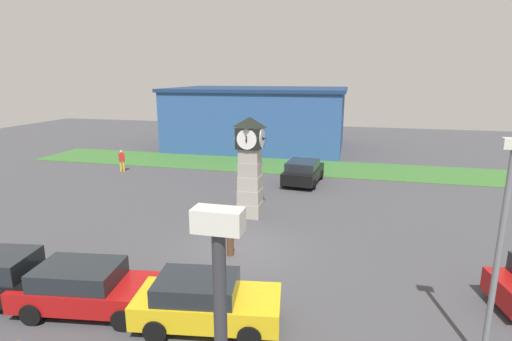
{
  "coord_description": "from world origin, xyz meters",
  "views": [
    {
      "loc": [
        4.26,
        -14.56,
        6.9
      ],
      "look_at": [
        -0.26,
        3.55,
        2.44
      ],
      "focal_mm": 28.0,
      "sensor_mm": 36.0,
      "label": 1
    }
  ],
  "objects_px": {
    "car_near_tower": "(88,287)",
    "clock_tower": "(250,165)",
    "bollard_near_tower": "(230,243)",
    "street_lamp_near_road": "(501,239)",
    "car_far_lot": "(303,172)",
    "pedestrian_crossing_lot": "(122,159)",
    "bollard_mid_row": "(231,229)",
    "car_navy_sedan": "(2,278)",
    "car_by_building": "(205,301)"
  },
  "relations": [
    {
      "from": "clock_tower",
      "to": "street_lamp_near_road",
      "type": "height_order",
      "value": "street_lamp_near_road"
    },
    {
      "from": "car_navy_sedan",
      "to": "bollard_near_tower",
      "type": "bearing_deg",
      "value": 39.67
    },
    {
      "from": "clock_tower",
      "to": "bollard_mid_row",
      "type": "distance_m",
      "value": 3.8
    },
    {
      "from": "car_by_building",
      "to": "car_far_lot",
      "type": "relative_size",
      "value": 0.97
    },
    {
      "from": "car_far_lot",
      "to": "pedestrian_crossing_lot",
      "type": "xyz_separation_m",
      "value": [
        -13.33,
        0.09,
        0.11
      ]
    },
    {
      "from": "clock_tower",
      "to": "car_far_lot",
      "type": "distance_m",
      "value": 7.29
    },
    {
      "from": "clock_tower",
      "to": "bollard_near_tower",
      "type": "xyz_separation_m",
      "value": [
        0.4,
        -4.58,
        -2.11
      ]
    },
    {
      "from": "bollard_mid_row",
      "to": "car_near_tower",
      "type": "relative_size",
      "value": 0.23
    },
    {
      "from": "car_far_lot",
      "to": "pedestrian_crossing_lot",
      "type": "distance_m",
      "value": 13.34
    },
    {
      "from": "bollard_mid_row",
      "to": "car_near_tower",
      "type": "xyz_separation_m",
      "value": [
        -2.58,
        -6.03,
        0.22
      ]
    },
    {
      "from": "car_navy_sedan",
      "to": "car_by_building",
      "type": "distance_m",
      "value": 6.57
    },
    {
      "from": "clock_tower",
      "to": "car_navy_sedan",
      "type": "xyz_separation_m",
      "value": [
        -5.45,
        -9.44,
        -1.81
      ]
    },
    {
      "from": "bollard_mid_row",
      "to": "car_far_lot",
      "type": "relative_size",
      "value": 0.24
    },
    {
      "from": "car_near_tower",
      "to": "clock_tower",
      "type": "bearing_deg",
      "value": 74.34
    },
    {
      "from": "bollard_near_tower",
      "to": "street_lamp_near_road",
      "type": "distance_m",
      "value": 9.38
    },
    {
      "from": "clock_tower",
      "to": "car_by_building",
      "type": "relative_size",
      "value": 1.17
    },
    {
      "from": "bollard_near_tower",
      "to": "car_near_tower",
      "type": "relative_size",
      "value": 0.22
    },
    {
      "from": "car_by_building",
      "to": "bollard_mid_row",
      "type": "bearing_deg",
      "value": 100.64
    },
    {
      "from": "bollard_mid_row",
      "to": "car_by_building",
      "type": "bearing_deg",
      "value": -79.36
    },
    {
      "from": "car_near_tower",
      "to": "street_lamp_near_road",
      "type": "xyz_separation_m",
      "value": [
        10.84,
        0.34,
        2.54
      ]
    },
    {
      "from": "car_far_lot",
      "to": "street_lamp_near_road",
      "type": "xyz_separation_m",
      "value": [
        6.49,
        -15.71,
        2.49
      ]
    },
    {
      "from": "clock_tower",
      "to": "car_far_lot",
      "type": "height_order",
      "value": "clock_tower"
    },
    {
      "from": "pedestrian_crossing_lot",
      "to": "bollard_mid_row",
      "type": "bearing_deg",
      "value": -41.19
    },
    {
      "from": "car_navy_sedan",
      "to": "pedestrian_crossing_lot",
      "type": "xyz_separation_m",
      "value": [
        -6.11,
        16.36,
        0.1
      ]
    },
    {
      "from": "bollard_near_tower",
      "to": "car_navy_sedan",
      "type": "xyz_separation_m",
      "value": [
        -5.86,
        -4.86,
        0.3
      ]
    },
    {
      "from": "clock_tower",
      "to": "pedestrian_crossing_lot",
      "type": "distance_m",
      "value": 13.58
    },
    {
      "from": "clock_tower",
      "to": "car_far_lot",
      "type": "xyz_separation_m",
      "value": [
        1.78,
        6.84,
        -1.82
      ]
    },
    {
      "from": "car_near_tower",
      "to": "car_by_building",
      "type": "distance_m",
      "value": 3.69
    },
    {
      "from": "car_by_building",
      "to": "car_far_lot",
      "type": "bearing_deg",
      "value": 87.58
    },
    {
      "from": "bollard_near_tower",
      "to": "street_lamp_near_road",
      "type": "relative_size",
      "value": 0.17
    },
    {
      "from": "bollard_mid_row",
      "to": "pedestrian_crossing_lot",
      "type": "xyz_separation_m",
      "value": [
        -11.55,
        10.11,
        0.37
      ]
    },
    {
      "from": "bollard_mid_row",
      "to": "car_navy_sedan",
      "type": "xyz_separation_m",
      "value": [
        -5.45,
        -6.25,
        0.27
      ]
    },
    {
      "from": "bollard_near_tower",
      "to": "car_navy_sedan",
      "type": "relative_size",
      "value": 0.22
    },
    {
      "from": "bollard_mid_row",
      "to": "pedestrian_crossing_lot",
      "type": "distance_m",
      "value": 15.36
    },
    {
      "from": "car_near_tower",
      "to": "pedestrian_crossing_lot",
      "type": "height_order",
      "value": "pedestrian_crossing_lot"
    },
    {
      "from": "car_navy_sedan",
      "to": "car_by_building",
      "type": "relative_size",
      "value": 1.05
    },
    {
      "from": "bollard_near_tower",
      "to": "pedestrian_crossing_lot",
      "type": "relative_size",
      "value": 0.62
    },
    {
      "from": "bollard_mid_row",
      "to": "street_lamp_near_road",
      "type": "xyz_separation_m",
      "value": [
        8.27,
        -5.69,
        2.75
      ]
    },
    {
      "from": "bollard_near_tower",
      "to": "car_far_lot",
      "type": "relative_size",
      "value": 0.22
    },
    {
      "from": "street_lamp_near_road",
      "to": "clock_tower",
      "type": "bearing_deg",
      "value": 132.95
    },
    {
      "from": "clock_tower",
      "to": "bollard_near_tower",
      "type": "relative_size",
      "value": 5.08
    },
    {
      "from": "clock_tower",
      "to": "car_near_tower",
      "type": "xyz_separation_m",
      "value": [
        -2.58,
        -9.22,
        -1.86
      ]
    },
    {
      "from": "pedestrian_crossing_lot",
      "to": "street_lamp_near_road",
      "type": "height_order",
      "value": "street_lamp_near_road"
    },
    {
      "from": "car_by_building",
      "to": "bollard_near_tower",
      "type": "bearing_deg",
      "value": 98.82
    },
    {
      "from": "car_near_tower",
      "to": "pedestrian_crossing_lot",
      "type": "relative_size",
      "value": 2.88
    },
    {
      "from": "bollard_near_tower",
      "to": "car_near_tower",
      "type": "height_order",
      "value": "car_near_tower"
    },
    {
      "from": "bollard_mid_row",
      "to": "car_by_building",
      "type": "relative_size",
      "value": 0.24
    },
    {
      "from": "car_near_tower",
      "to": "street_lamp_near_road",
      "type": "relative_size",
      "value": 0.81
    },
    {
      "from": "bollard_near_tower",
      "to": "car_by_building",
      "type": "relative_size",
      "value": 0.23
    },
    {
      "from": "clock_tower",
      "to": "bollard_near_tower",
      "type": "bearing_deg",
      "value": -84.98
    }
  ]
}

